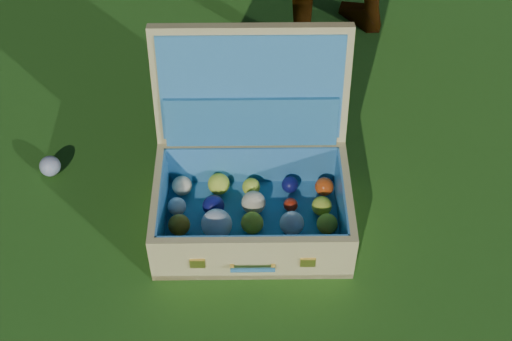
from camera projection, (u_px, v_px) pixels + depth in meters
name	position (u px, v px, depth m)	size (l,w,h in m)	color
ground	(195.00, 192.00, 2.11)	(60.00, 60.00, 0.00)	#215114
stray_ball	(50.00, 166.00, 2.14)	(0.06, 0.06, 0.06)	teal
suitcase	(250.00, 174.00, 1.96)	(0.60, 0.53, 0.51)	#D1BC70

